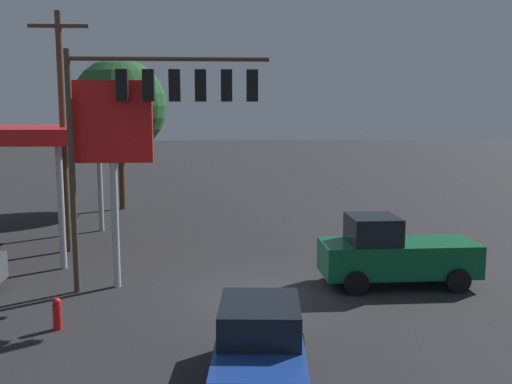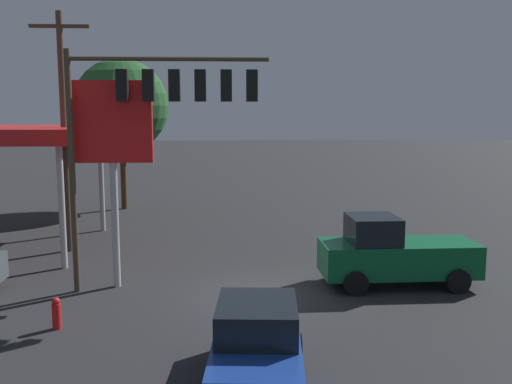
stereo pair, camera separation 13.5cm
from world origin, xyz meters
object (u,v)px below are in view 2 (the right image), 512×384
object	(u,v)px
sedan_far	(257,347)
fire_hydrant	(56,313)
traffic_signal_assembly	(156,105)
street_tree	(121,106)
pickup_parked	(393,253)
utility_pole	(64,127)
price_sign	(112,134)

from	to	relation	value
sedan_far	fire_hydrant	xyz separation A→B (m)	(5.25, -3.72, -0.51)
traffic_signal_assembly	street_tree	distance (m)	16.66
pickup_parked	sedan_far	world-z (taller)	pickup_parked
pickup_parked	street_tree	world-z (taller)	street_tree
sedan_far	fire_hydrant	bearing A→B (deg)	-120.90
pickup_parked	fire_hydrant	world-z (taller)	pickup_parked
traffic_signal_assembly	fire_hydrant	xyz separation A→B (m)	(2.43, 3.30, -5.62)
pickup_parked	street_tree	size ratio (longest dim) A/B	0.58
traffic_signal_assembly	pickup_parked	xyz separation A→B (m)	(-7.84, -0.10, -4.95)
utility_pole	fire_hydrant	size ratio (longest dim) A/B	11.21
price_sign	fire_hydrant	distance (m)	6.10
traffic_signal_assembly	street_tree	size ratio (longest dim) A/B	0.87
traffic_signal_assembly	price_sign	xyz separation A→B (m)	(1.51, -0.46, -0.91)
utility_pole	sedan_far	xyz separation A→B (m)	(-7.27, 12.59, -4.27)
pickup_parked	fire_hydrant	size ratio (longest dim) A/B	5.95
price_sign	sedan_far	world-z (taller)	price_sign
traffic_signal_assembly	fire_hydrant	world-z (taller)	traffic_signal_assembly
traffic_signal_assembly	utility_pole	distance (m)	7.18
utility_pole	sedan_far	distance (m)	15.15
price_sign	pickup_parked	size ratio (longest dim) A/B	1.31
traffic_signal_assembly	price_sign	world-z (taller)	traffic_signal_assembly
pickup_parked	traffic_signal_assembly	bearing A→B (deg)	-0.36
street_tree	fire_hydrant	xyz separation A→B (m)	(-1.55, 19.48, -5.75)
fire_hydrant	street_tree	bearing A→B (deg)	-85.45
price_sign	pickup_parked	bearing A→B (deg)	177.77
traffic_signal_assembly	utility_pole	size ratio (longest dim) A/B	0.79
traffic_signal_assembly	fire_hydrant	bearing A→B (deg)	53.62
price_sign	fire_hydrant	xyz separation A→B (m)	(0.93, 3.76, -4.71)
sedan_far	traffic_signal_assembly	bearing A→B (deg)	-153.73
price_sign	sedan_far	size ratio (longest dim) A/B	1.52
sedan_far	pickup_parked	bearing A→B (deg)	149.20
price_sign	pickup_parked	xyz separation A→B (m)	(-9.35, 0.36, -4.04)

